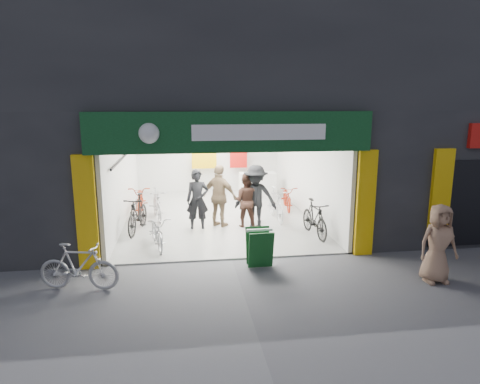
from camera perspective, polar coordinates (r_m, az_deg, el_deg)
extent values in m
plane|color=#56565B|center=(10.35, -1.07, -9.06)|extent=(60.00, 60.00, 0.00)
cube|color=#232326|center=(14.88, 0.42, 19.86)|extent=(16.00, 10.00, 4.50)
cube|color=#232326|center=(15.34, -24.44, 3.56)|extent=(5.00, 10.00, 3.50)
cube|color=#232326|center=(16.36, 18.04, 4.51)|extent=(6.00, 10.00, 3.50)
cube|color=#9E9E99|center=(14.13, -3.05, -3.19)|extent=(6.00, 8.00, 0.04)
cube|color=silver|center=(17.85, -4.26, 5.16)|extent=(6.00, 0.20, 3.20)
cube|color=silver|center=(13.86, -15.37, 2.79)|extent=(0.10, 8.00, 3.20)
cube|color=silver|center=(14.35, 8.72, 3.38)|extent=(0.10, 8.00, 3.20)
cube|color=white|center=(13.64, -3.20, 10.02)|extent=(6.00, 8.00, 0.10)
cube|color=black|center=(9.76, -1.22, 9.84)|extent=(6.00, 0.30, 0.30)
cube|color=black|center=(9.56, -1.06, 7.99)|extent=(6.40, 0.25, 0.90)
cube|color=white|center=(9.51, 2.67, 7.96)|extent=(3.00, 0.02, 0.35)
cube|color=yellow|center=(10.05, -19.81, -2.65)|extent=(0.45, 0.12, 2.60)
cube|color=yellow|center=(10.77, 16.38, -1.47)|extent=(0.45, 0.12, 2.60)
cube|color=yellow|center=(11.66, 25.20, -0.11)|extent=(0.50, 0.12, 2.20)
cylinder|color=black|center=(13.19, -15.25, 4.54)|extent=(0.06, 5.00, 0.06)
cube|color=silver|center=(16.67, 2.35, 0.87)|extent=(1.40, 0.60, 1.00)
cube|color=white|center=(10.86, -1.92, 9.16)|extent=(1.30, 0.35, 0.04)
cube|color=white|center=(12.65, -2.80, 9.56)|extent=(1.30, 0.35, 0.04)
cube|color=white|center=(14.44, -3.47, 9.85)|extent=(1.30, 0.35, 0.04)
cube|color=white|center=(16.23, -3.99, 10.08)|extent=(1.30, 0.35, 0.04)
imported|color=#A3A3A7|center=(11.28, -10.98, -5.16)|extent=(0.88, 1.72, 0.86)
imported|color=black|center=(12.61, -13.50, -2.86)|extent=(0.86, 1.91, 1.11)
imported|color=#96290D|center=(14.52, -13.12, -1.06)|extent=(0.75, 1.98, 1.03)
imported|color=#ABAAAF|center=(13.83, -11.00, -1.62)|extent=(0.77, 1.76, 1.02)
imported|color=black|center=(12.09, 9.91, -3.52)|extent=(0.62, 1.76, 1.04)
imported|color=#99210D|center=(14.99, 6.31, -0.73)|extent=(0.77, 1.70, 0.86)
imported|color=silver|center=(13.59, 4.78, -1.62)|extent=(0.56, 1.76, 1.05)
imported|color=#AAAAAF|center=(9.24, -20.71, -9.28)|extent=(1.68, 0.78, 0.98)
imported|color=black|center=(12.52, -5.69, -1.08)|extent=(0.66, 0.44, 1.79)
imported|color=#3B231A|center=(12.71, 0.79, -1.14)|extent=(0.97, 0.86, 1.65)
imported|color=black|center=(12.61, 2.10, -0.68)|extent=(1.36, 0.99, 1.90)
imported|color=#82684C|center=(12.69, -2.73, -0.61)|extent=(1.17, 1.04, 1.90)
imported|color=#946F56|center=(9.80, 24.92, -6.25)|extent=(0.83, 0.55, 1.67)
cube|color=#104319|center=(9.63, 2.84, -7.78)|extent=(0.57, 0.22, 0.86)
cube|color=#104319|center=(9.97, 2.40, -7.07)|extent=(0.57, 0.22, 0.86)
cube|color=white|center=(9.67, 2.64, -5.08)|extent=(0.59, 0.06, 0.05)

